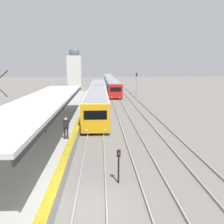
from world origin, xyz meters
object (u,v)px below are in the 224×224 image
train_near (98,94)px  signal_post_near (119,163)px  person_on_platform (66,127)px  signal_mast_far (136,81)px  train_far (110,81)px

train_near → signal_post_near: train_near is taller
signal_post_near → person_on_platform: bearing=125.5°
signal_post_near → signal_mast_far: bearing=79.4°
person_on_platform → signal_mast_far: (10.51, 32.15, 1.17)m
person_on_platform → signal_post_near: 6.18m
person_on_platform → signal_post_near: size_ratio=0.86×
person_on_platform → signal_mast_far: 33.84m
person_on_platform → train_far: size_ratio=0.03×
train_far → signal_post_near: bearing=-91.9°
train_far → signal_post_near: 55.39m
train_near → signal_mast_far: signal_mast_far is taller
person_on_platform → signal_post_near: person_on_platform is taller
person_on_platform → signal_mast_far: bearing=71.9°
train_near → signal_post_near: size_ratio=18.17×
person_on_platform → signal_mast_far: size_ratio=0.35×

